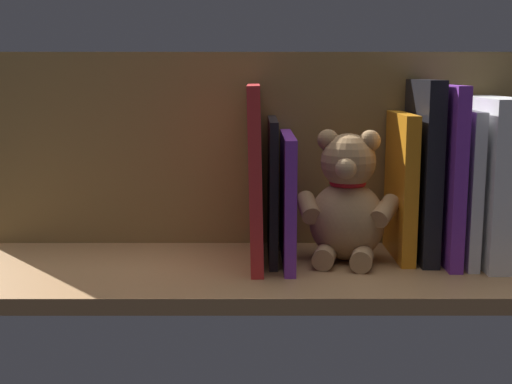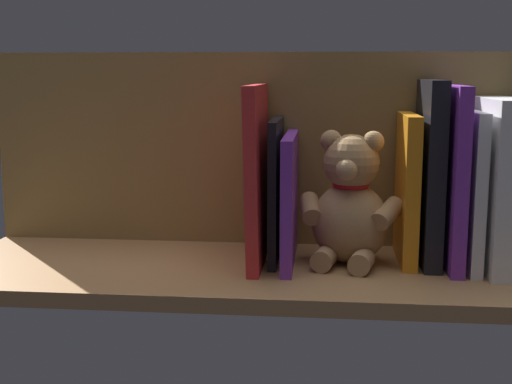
# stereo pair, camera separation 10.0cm
# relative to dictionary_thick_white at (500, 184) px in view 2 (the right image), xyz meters

# --- Properties ---
(ground_plane) EXTENTS (0.89, 0.32, 0.02)m
(ground_plane) POSITION_rel_dictionary_thick_white_xyz_m (0.35, 0.03, -0.13)
(ground_plane) COLOR #A87A4C
(shelf_back_panel) EXTENTS (0.89, 0.02, 0.31)m
(shelf_back_panel) POSITION_rel_dictionary_thick_white_xyz_m (0.35, -0.11, 0.03)
(shelf_back_panel) COLOR olive
(shelf_back_panel) RESTS_ON ground_plane
(dictionary_thick_white) EXTENTS (0.05, 0.19, 0.24)m
(dictionary_thick_white) POSITION_rel_dictionary_thick_white_xyz_m (0.00, 0.00, 0.00)
(dictionary_thick_white) COLOR white
(dictionary_thick_white) RESTS_ON ground_plane
(book_0) EXTENTS (0.02, 0.18, 0.23)m
(book_0) POSITION_rel_dictionary_thick_white_xyz_m (0.04, -0.01, -0.01)
(book_0) COLOR silver
(book_0) RESTS_ON ground_plane
(book_1) EXTENTS (0.02, 0.18, 0.26)m
(book_1) POSITION_rel_dictionary_thick_white_xyz_m (0.07, -0.01, 0.01)
(book_1) COLOR purple
(book_1) RESTS_ON ground_plane
(book_2) EXTENTS (0.03, 0.16, 0.27)m
(book_2) POSITION_rel_dictionary_thick_white_xyz_m (0.10, -0.02, 0.01)
(book_2) COLOR black
(book_2) RESTS_ON ground_plane
(book_3) EXTENTS (0.02, 0.15, 0.22)m
(book_3) POSITION_rel_dictionary_thick_white_xyz_m (0.13, -0.02, -0.01)
(book_3) COLOR orange
(book_3) RESTS_ON ground_plane
(teddy_bear) EXTENTS (0.16, 0.14, 0.20)m
(teddy_bear) POSITION_rel_dictionary_thick_white_xyz_m (0.21, 0.01, -0.04)
(teddy_bear) COLOR tan
(teddy_bear) RESTS_ON ground_plane
(book_4) EXTENTS (0.02, 0.20, 0.19)m
(book_4) POSITION_rel_dictionary_thick_white_xyz_m (0.30, 0.00, -0.03)
(book_4) COLOR purple
(book_4) RESTS_ON ground_plane
(book_5) EXTENTS (0.01, 0.16, 0.21)m
(book_5) POSITION_rel_dictionary_thick_white_xyz_m (0.32, -0.01, -0.02)
(book_5) COLOR black
(book_5) RESTS_ON ground_plane
(book_6) EXTENTS (0.02, 0.20, 0.26)m
(book_6) POSITION_rel_dictionary_thick_white_xyz_m (0.35, 0.01, 0.01)
(book_6) COLOR red
(book_6) RESTS_ON ground_plane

